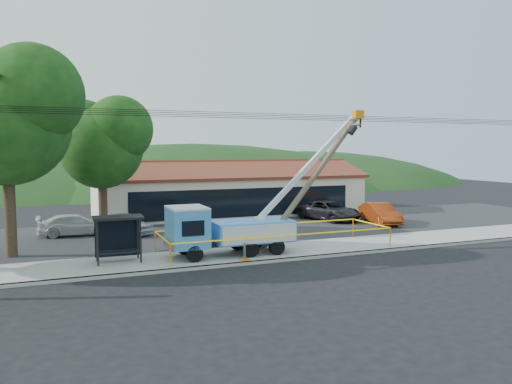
{
  "coord_description": "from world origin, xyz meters",
  "views": [
    {
      "loc": [
        -9.97,
        -20.08,
        5.63
      ],
      "look_at": [
        0.32,
        5.0,
        3.26
      ],
      "focal_mm": 35.0,
      "sensor_mm": 36.0,
      "label": 1
    }
  ],
  "objects_px": {
    "bus_shelter": "(118,228)",
    "utility_truck": "(228,228)",
    "car_silver": "(125,236)",
    "car_dark": "(329,221)",
    "car_white": "(76,237)",
    "leaning_pole": "(315,175)",
    "car_red": "(379,225)"
  },
  "relations": [
    {
      "from": "bus_shelter",
      "to": "utility_truck",
      "type": "bearing_deg",
      "value": -4.36
    },
    {
      "from": "car_silver",
      "to": "car_dark",
      "type": "xyz_separation_m",
      "value": [
        15.5,
        0.54,
        0.0
      ]
    },
    {
      "from": "bus_shelter",
      "to": "car_silver",
      "type": "distance_m",
      "value": 8.41
    },
    {
      "from": "utility_truck",
      "to": "car_white",
      "type": "bearing_deg",
      "value": 126.63
    },
    {
      "from": "utility_truck",
      "to": "bus_shelter",
      "type": "height_order",
      "value": "utility_truck"
    },
    {
      "from": "leaning_pole",
      "to": "car_red",
      "type": "distance_m",
      "value": 11.84
    },
    {
      "from": "car_red",
      "to": "car_dark",
      "type": "bearing_deg",
      "value": 141.38
    },
    {
      "from": "utility_truck",
      "to": "car_dark",
      "type": "bearing_deg",
      "value": 38.96
    },
    {
      "from": "car_red",
      "to": "car_dark",
      "type": "distance_m",
      "value": 3.95
    },
    {
      "from": "car_dark",
      "to": "car_red",
      "type": "bearing_deg",
      "value": -66.14
    },
    {
      "from": "bus_shelter",
      "to": "car_dark",
      "type": "height_order",
      "value": "bus_shelter"
    },
    {
      "from": "leaning_pole",
      "to": "car_silver",
      "type": "xyz_separation_m",
      "value": [
        -8.99,
        8.94,
        -4.22
      ]
    },
    {
      "from": "utility_truck",
      "to": "car_white",
      "type": "distance_m",
      "value": 11.93
    },
    {
      "from": "leaning_pole",
      "to": "car_dark",
      "type": "bearing_deg",
      "value": 55.58
    },
    {
      "from": "utility_truck",
      "to": "bus_shelter",
      "type": "relative_size",
      "value": 4.68
    },
    {
      "from": "car_silver",
      "to": "car_red",
      "type": "relative_size",
      "value": 0.91
    },
    {
      "from": "leaning_pole",
      "to": "car_red",
      "type": "xyz_separation_m",
      "value": [
        9.0,
        6.43,
        -4.22
      ]
    },
    {
      "from": "utility_truck",
      "to": "car_red",
      "type": "bearing_deg",
      "value": 23.93
    },
    {
      "from": "bus_shelter",
      "to": "leaning_pole",
      "type": "bearing_deg",
      "value": -2.74
    },
    {
      "from": "car_silver",
      "to": "car_red",
      "type": "height_order",
      "value": "car_red"
    },
    {
      "from": "leaning_pole",
      "to": "bus_shelter",
      "type": "xyz_separation_m",
      "value": [
        -10.39,
        0.84,
        -2.44
      ]
    },
    {
      "from": "utility_truck",
      "to": "car_silver",
      "type": "relative_size",
      "value": 2.63
    },
    {
      "from": "bus_shelter",
      "to": "car_red",
      "type": "height_order",
      "value": "bus_shelter"
    },
    {
      "from": "car_silver",
      "to": "car_white",
      "type": "distance_m",
      "value": 3.1
    },
    {
      "from": "car_silver",
      "to": "bus_shelter",
      "type": "bearing_deg",
      "value": -131.93
    },
    {
      "from": "car_silver",
      "to": "car_red",
      "type": "bearing_deg",
      "value": -40.14
    },
    {
      "from": "utility_truck",
      "to": "car_silver",
      "type": "distance_m",
      "value": 9.73
    },
    {
      "from": "bus_shelter",
      "to": "car_white",
      "type": "height_order",
      "value": "bus_shelter"
    },
    {
      "from": "car_silver",
      "to": "car_white",
      "type": "height_order",
      "value": "car_silver"
    },
    {
      "from": "utility_truck",
      "to": "car_red",
      "type": "relative_size",
      "value": 2.4
    },
    {
      "from": "car_red",
      "to": "car_dark",
      "type": "xyz_separation_m",
      "value": [
        -2.5,
        3.06,
        0.0
      ]
    },
    {
      "from": "utility_truck",
      "to": "car_dark",
      "type": "distance_m",
      "value": 14.78
    }
  ]
}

